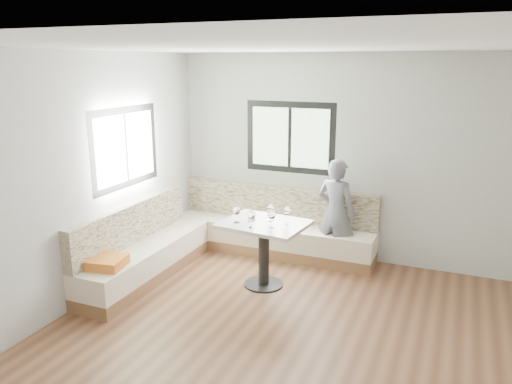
# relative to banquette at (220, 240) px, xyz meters

# --- Properties ---
(room) EXTENTS (5.01, 5.01, 2.81)m
(room) POSITION_rel_banquette_xyz_m (1.51, -1.54, 1.08)
(room) COLOR brown
(room) RESTS_ON ground
(banquette) EXTENTS (2.90, 2.80, 0.95)m
(banquette) POSITION_rel_banquette_xyz_m (0.00, 0.00, 0.00)
(banquette) COLOR brown
(banquette) RESTS_ON ground
(table) EXTENTS (1.07, 0.87, 0.81)m
(table) POSITION_rel_banquette_xyz_m (0.82, -0.42, 0.28)
(table) COLOR black
(table) RESTS_ON ground
(person) EXTENTS (0.60, 0.46, 1.46)m
(person) POSITION_rel_banquette_xyz_m (1.45, 0.56, 0.40)
(person) COLOR slate
(person) RESTS_ON ground
(olive_ramekin) EXTENTS (0.10, 0.10, 0.04)m
(olive_ramekin) POSITION_rel_banquette_xyz_m (0.64, -0.39, 0.50)
(olive_ramekin) COLOR white
(olive_ramekin) RESTS_ON table
(wine_glass_a) EXTENTS (0.09, 0.09, 0.21)m
(wine_glass_a) POSITION_rel_banquette_xyz_m (0.52, -0.55, 0.62)
(wine_glass_a) COLOR white
(wine_glass_a) RESTS_ON table
(wine_glass_b) EXTENTS (0.09, 0.09, 0.21)m
(wine_glass_b) POSITION_rel_banquette_xyz_m (0.75, -0.65, 0.62)
(wine_glass_b) COLOR white
(wine_glass_b) RESTS_ON table
(wine_glass_c) EXTENTS (0.09, 0.09, 0.21)m
(wine_glass_c) POSITION_rel_banquette_xyz_m (0.97, -0.55, 0.62)
(wine_glass_c) COLOR white
(wine_glass_c) RESTS_ON table
(wine_glass_d) EXTENTS (0.09, 0.09, 0.21)m
(wine_glass_d) POSITION_rel_banquette_xyz_m (0.86, -0.33, 0.62)
(wine_glass_d) COLOR white
(wine_glass_d) RESTS_ON table
(wine_glass_e) EXTENTS (0.09, 0.09, 0.21)m
(wine_glass_e) POSITION_rel_banquette_xyz_m (1.08, -0.35, 0.62)
(wine_glass_e) COLOR white
(wine_glass_e) RESTS_ON table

